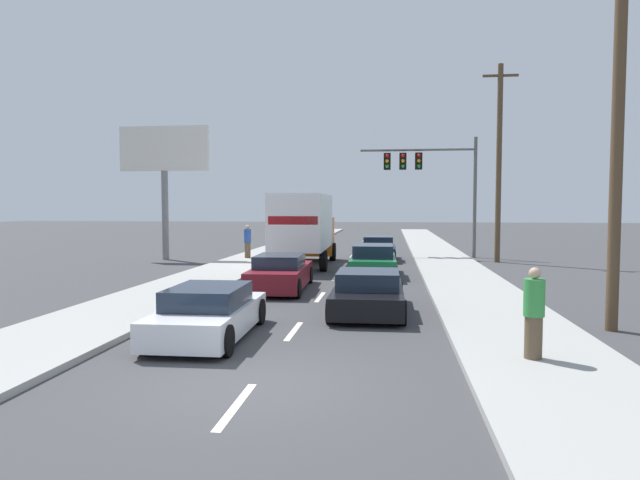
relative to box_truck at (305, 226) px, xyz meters
The scene contains 16 objects.
ground_plane 7.35m from the box_truck, 74.28° to the left, with size 140.00×140.00×0.00m, color #3D3D3F.
sidewalk_right 7.49m from the box_truck, 14.49° to the left, with size 3.08×80.00×0.14m, color #9E9E99.
sidewalk_left 4.13m from the box_truck, 150.29° to the left, with size 3.08×80.00×0.14m, color #9E9E99.
lane_markings 2.90m from the box_truck, 24.17° to the left, with size 0.14×52.00×0.01m.
box_truck is the anchor object (origin of this frame).
car_maroon 7.91m from the box_truck, 87.54° to the right, with size 1.99×4.67×1.26m.
car_white 15.10m from the box_truck, 89.50° to the right, with size 1.92×4.19×1.17m.
car_navy 5.22m from the box_truck, 45.36° to the left, with size 1.86×4.22×1.32m.
car_green 5.07m from the box_truck, 44.88° to the right, with size 2.01×4.58×1.35m.
car_black 12.19m from the box_truck, 72.86° to the right, with size 2.03×4.39×1.17m.
traffic_signal_mast 8.90m from the box_truck, 44.44° to the left, with size 6.64×0.69×6.88m.
utility_pole_near 16.50m from the box_truck, 54.43° to the right, with size 1.80×0.28×10.43m.
utility_pole_mid 10.80m from the box_truck, 18.43° to the left, with size 1.80×0.28×10.29m.
roadside_billboard 9.15m from the box_truck, 163.06° to the left, with size 5.03×0.36×7.31m.
pedestrian_near_corner 4.49m from the box_truck, 143.82° to the left, with size 0.38×0.38×1.79m.
pedestrian_mid_block 17.80m from the box_truck, 67.48° to the right, with size 0.38×0.38×1.69m.
Camera 1 is at (2.25, -8.87, 2.96)m, focal length 31.46 mm.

